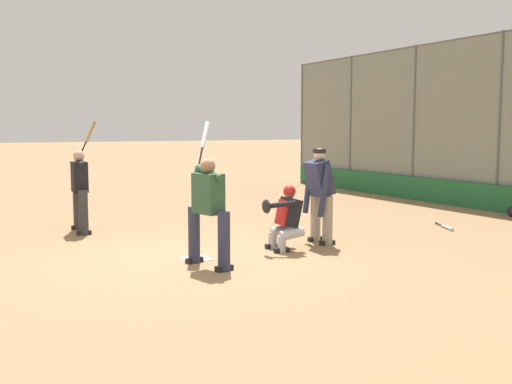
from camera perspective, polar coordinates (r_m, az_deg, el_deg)
ground_plane at (r=9.72m, az=-5.71°, el=-6.37°), size 160.00×160.00×0.00m
home_plate_marker at (r=9.72m, az=-5.71°, el=-6.34°), size 0.43×0.43×0.01m
batter_at_plate at (r=9.04m, az=-4.57°, el=-1.52°), size 1.12×0.56×2.21m
catcher_behind_plate at (r=10.30m, az=2.80°, el=-2.35°), size 0.60×0.74×1.12m
umpire_home at (r=10.90m, az=6.08°, el=-0.04°), size 0.71×0.44×1.73m
batter_on_deck at (r=12.54m, az=-16.42°, el=0.40°), size 1.03×0.68×2.24m
spare_bat_near_backstop at (r=13.14m, az=17.66°, el=-3.20°), size 0.83×0.39×0.07m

